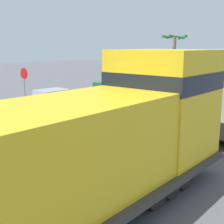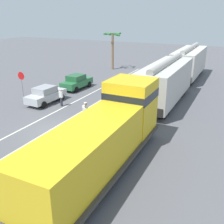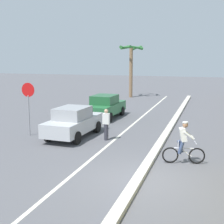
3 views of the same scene
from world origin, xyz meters
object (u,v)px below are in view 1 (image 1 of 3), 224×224
locomotive (86,151)px  palm_tree_near (175,46)px  parked_car_green (110,92)px  cyclist (94,125)px  stop_sign (24,81)px  parked_car_silver (54,102)px  pedestrian_by_cars (72,105)px

locomotive → palm_tree_near: size_ratio=2.09×
parked_car_green → palm_tree_near: (-1.15, 11.73, 3.43)m
cyclist → stop_sign: bearing=165.9°
cyclist → palm_tree_near: size_ratio=0.31×
palm_tree_near → stop_sign: bearing=-93.7°
locomotive → parked_car_silver: (-10.22, 7.27, -0.98)m
parked_car_green → cyclist: (6.10, -8.11, 0.00)m
parked_car_green → stop_sign: size_ratio=1.48×
parked_car_green → stop_sign: bearing=-111.0°
stop_sign → palm_tree_near: 17.90m
parked_car_silver → cyclist: size_ratio=2.49×
palm_tree_near → pedestrian_by_cars: (3.16, -17.39, -3.39)m
palm_tree_near → pedestrian_by_cars: bearing=-79.7°
parked_car_green → stop_sign: 6.53m
parked_car_silver → palm_tree_near: (-1.27, 17.26, 3.43)m
locomotive → pedestrian_by_cars: bearing=139.4°
parked_car_green → pedestrian_by_cars: 6.01m
stop_sign → palm_tree_near: (1.15, 17.72, 2.22)m
stop_sign → palm_tree_near: palm_tree_near is taller
cyclist → parked_car_green: bearing=127.0°
parked_car_silver → stop_sign: stop_sign is taller
locomotive → palm_tree_near: palm_tree_near is taller
palm_tree_near → parked_car_green: bearing=-84.4°
parked_car_silver → locomotive: bearing=-35.4°
cyclist → palm_tree_near: 21.40m
stop_sign → palm_tree_near: bearing=86.3°
locomotive → stop_sign: 14.36m
parked_car_silver → parked_car_green: size_ratio=1.00×
parked_car_silver → pedestrian_by_cars: size_ratio=2.63×
pedestrian_by_cars → palm_tree_near: bearing=100.3°
stop_sign → pedestrian_by_cars: size_ratio=1.78×
parked_car_green → locomotive: bearing=-51.1°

